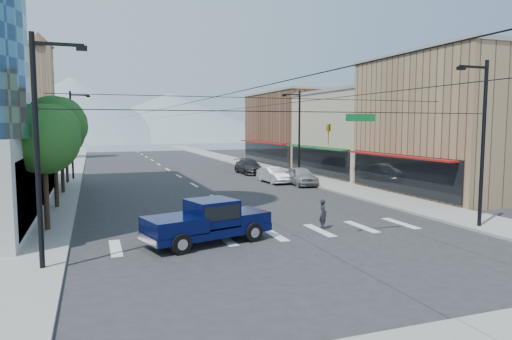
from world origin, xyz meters
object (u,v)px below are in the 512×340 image
Objects in this scene: parked_car_near at (301,176)px; parked_car_mid at (273,175)px; pedestrian at (323,214)px; pickup_truck at (207,221)px; parked_car_far at (249,167)px.

parked_car_near reaches higher than parked_car_mid.
pickup_truck is at bearing 104.55° from pedestrian.
parked_car_mid is at bearing 44.94° from pickup_truck.
parked_car_far is at bearing -3.38° from pedestrian.
pedestrian is 18.03m from parked_car_near.
pedestrian is 0.32× the size of parked_car_near.
parked_car_near is (6.60, 16.78, 0.06)m from pedestrian.
pickup_truck is 1.15× the size of parked_car_far.
parked_car_near is at bearing -14.10° from pedestrian.
pedestrian is at bearing -8.21° from pickup_truck.
pedestrian reaches higher than parked_car_mid.
parked_car_mid is 8.63m from parked_car_far.
pickup_truck reaches higher than parked_car_far.
parked_car_near is (13.22, 17.62, -0.22)m from pickup_truck.
parked_car_mid is (4.80, 19.21, -0.04)m from pedestrian.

